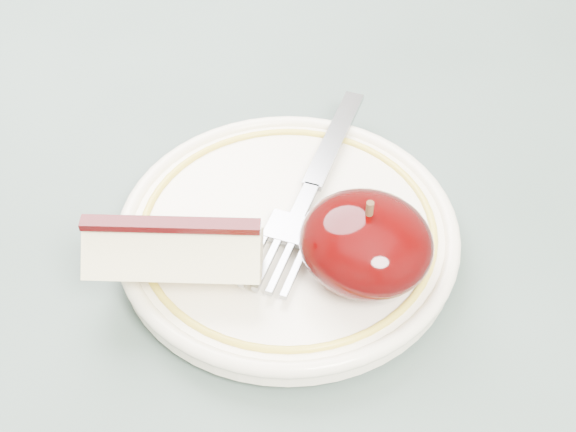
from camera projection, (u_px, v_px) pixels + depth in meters
The scene contains 5 objects.
table at pixel (277, 363), 0.51m from camera, with size 0.90×0.90×0.75m.
plate at pixel (288, 233), 0.45m from camera, with size 0.19×0.19×0.02m.
apple_half at pixel (366, 243), 0.41m from camera, with size 0.07×0.07×0.05m.
apple_wedge at pixel (175, 252), 0.41m from camera, with size 0.10×0.08×0.04m.
fork at pixel (311, 188), 0.47m from camera, with size 0.05×0.17×0.00m.
Camera 1 is at (0.15, -0.24, 1.10)m, focal length 50.00 mm.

